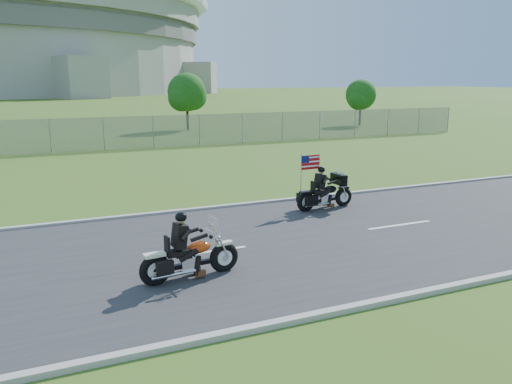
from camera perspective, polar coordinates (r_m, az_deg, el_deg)
name	(u,v)px	position (r m, az deg, el deg)	size (l,w,h in m)	color
ground	(277,244)	(13.20, 2.40, -5.93)	(420.00, 420.00, 0.00)	#37571B
road	(277,243)	(13.19, 2.40, -5.85)	(120.00, 8.00, 0.04)	#28282B
curb_north	(225,207)	(16.77, -3.59, -1.67)	(120.00, 0.18, 0.12)	#9E9B93
curb_south	(369,304)	(9.95, 12.78, -12.43)	(120.00, 0.18, 0.12)	#9E9B93
fence	(50,136)	(31.43, -22.47, 5.94)	(60.00, 0.03, 2.00)	gray
tree_fence_near	(187,94)	(42.88, -7.87, 11.01)	(3.52, 3.28, 4.75)	#382316
tree_fence_far	(361,96)	(47.97, 11.90, 10.64)	(3.08, 2.87, 4.20)	#382316
motorcycle_lead	(189,258)	(10.88, -7.68, -7.48)	(2.28, 0.70, 1.53)	black
motorcycle_follow	(325,195)	(16.63, 7.88, -0.29)	(2.17, 0.72, 1.81)	black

